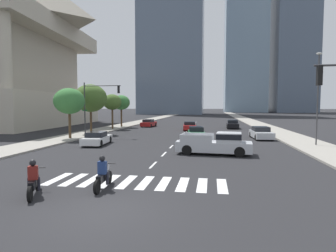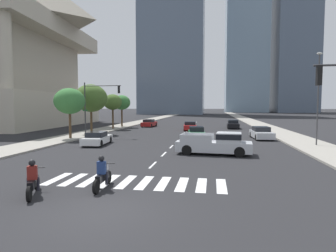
{
  "view_description": "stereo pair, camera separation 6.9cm",
  "coord_description": "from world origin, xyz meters",
  "px_view_note": "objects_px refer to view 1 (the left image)",
  "views": [
    {
      "loc": [
        3.54,
        -9.01,
        3.62
      ],
      "look_at": [
        0.0,
        13.79,
        2.0
      ],
      "focal_mm": 30.04,
      "sensor_mm": 36.0,
      "label": 1
    },
    {
      "loc": [
        3.61,
        -9.0,
        3.62
      ],
      "look_at": [
        0.0,
        13.79,
        2.0
      ],
      "focal_mm": 30.04,
      "sensor_mm": 36.0,
      "label": 2
    }
  ],
  "objects_px": {
    "sedan_black_3": "(233,125)",
    "motorcycle_lead": "(103,176)",
    "sedan_silver_0": "(261,133)",
    "street_tree_fourth": "(121,103)",
    "sedan_red_1": "(149,123)",
    "sedan_green_2": "(196,133)",
    "pickup_truck": "(217,144)",
    "sedan_red_5": "(190,126)",
    "street_tree_third": "(112,102)",
    "street_tree_nearest": "(69,101)",
    "motorcycle_trailing": "(34,181)",
    "street_tree_second": "(91,98)",
    "sedan_white_4": "(97,139)",
    "traffic_signal_far": "(97,99)",
    "street_lamp_east": "(318,92)"
  },
  "relations": [
    {
      "from": "motorcycle_lead",
      "to": "pickup_truck",
      "type": "bearing_deg",
      "value": -30.7
    },
    {
      "from": "sedan_white_4",
      "to": "traffic_signal_far",
      "type": "height_order",
      "value": "traffic_signal_far"
    },
    {
      "from": "motorcycle_trailing",
      "to": "street_tree_third",
      "type": "relative_size",
      "value": 0.39
    },
    {
      "from": "motorcycle_lead",
      "to": "motorcycle_trailing",
      "type": "bearing_deg",
      "value": 115.93
    },
    {
      "from": "sedan_green_2",
      "to": "sedan_red_5",
      "type": "distance_m",
      "value": 10.82
    },
    {
      "from": "street_tree_nearest",
      "to": "sedan_green_2",
      "type": "bearing_deg",
      "value": 13.77
    },
    {
      "from": "sedan_red_1",
      "to": "street_tree_third",
      "type": "distance_m",
      "value": 8.76
    },
    {
      "from": "street_tree_nearest",
      "to": "street_tree_fourth",
      "type": "relative_size",
      "value": 1.01
    },
    {
      "from": "motorcycle_trailing",
      "to": "sedan_red_5",
      "type": "xyz_separation_m",
      "value": [
        3.81,
        32.44,
        0.01
      ]
    },
    {
      "from": "sedan_red_5",
      "to": "street_tree_third",
      "type": "bearing_deg",
      "value": -91.75
    },
    {
      "from": "street_tree_third",
      "to": "street_tree_second",
      "type": "bearing_deg",
      "value": -90.0
    },
    {
      "from": "motorcycle_lead",
      "to": "sedan_black_3",
      "type": "distance_m",
      "value": 36.45
    },
    {
      "from": "sedan_silver_0",
      "to": "street_tree_fourth",
      "type": "xyz_separation_m",
      "value": [
        -20.81,
        13.99,
        3.63
      ]
    },
    {
      "from": "pickup_truck",
      "to": "street_lamp_east",
      "type": "distance_m",
      "value": 11.23
    },
    {
      "from": "sedan_black_3",
      "to": "motorcycle_lead",
      "type": "bearing_deg",
      "value": -11.51
    },
    {
      "from": "sedan_white_4",
      "to": "sedan_red_5",
      "type": "height_order",
      "value": "sedan_red_5"
    },
    {
      "from": "sedan_red_1",
      "to": "sedan_white_4",
      "type": "height_order",
      "value": "sedan_red_1"
    },
    {
      "from": "motorcycle_lead",
      "to": "pickup_truck",
      "type": "height_order",
      "value": "pickup_truck"
    },
    {
      "from": "motorcycle_trailing",
      "to": "pickup_truck",
      "type": "distance_m",
      "value": 13.43
    },
    {
      "from": "sedan_green_2",
      "to": "sedan_silver_0",
      "type": "bearing_deg",
      "value": 88.19
    },
    {
      "from": "pickup_truck",
      "to": "sedan_red_1",
      "type": "xyz_separation_m",
      "value": [
        -11.53,
        27.42,
        -0.21
      ]
    },
    {
      "from": "sedan_white_4",
      "to": "street_tree_third",
      "type": "xyz_separation_m",
      "value": [
        -4.67,
        17.04,
        3.68
      ]
    },
    {
      "from": "sedan_black_3",
      "to": "street_tree_second",
      "type": "relative_size",
      "value": 0.76
    },
    {
      "from": "motorcycle_lead",
      "to": "sedan_silver_0",
      "type": "bearing_deg",
      "value": -28.86
    },
    {
      "from": "motorcycle_trailing",
      "to": "street_tree_second",
      "type": "bearing_deg",
      "value": -5.26
    },
    {
      "from": "sedan_red_1",
      "to": "traffic_signal_far",
      "type": "relative_size",
      "value": 0.72
    },
    {
      "from": "pickup_truck",
      "to": "sedan_silver_0",
      "type": "distance_m",
      "value": 12.21
    },
    {
      "from": "street_tree_third",
      "to": "street_lamp_east",
      "type": "bearing_deg",
      "value": -31.53
    },
    {
      "from": "sedan_silver_0",
      "to": "sedan_red_5",
      "type": "height_order",
      "value": "sedan_silver_0"
    },
    {
      "from": "sedan_silver_0",
      "to": "sedan_black_3",
      "type": "distance_m",
      "value": 14.79
    },
    {
      "from": "sedan_white_4",
      "to": "street_lamp_east",
      "type": "bearing_deg",
      "value": -89.18
    },
    {
      "from": "street_lamp_east",
      "to": "sedan_white_4",
      "type": "bearing_deg",
      "value": -174.55
    },
    {
      "from": "sedan_green_2",
      "to": "pickup_truck",
      "type": "bearing_deg",
      "value": 5.85
    },
    {
      "from": "motorcycle_lead",
      "to": "motorcycle_trailing",
      "type": "distance_m",
      "value": 2.76
    },
    {
      "from": "sedan_white_4",
      "to": "street_tree_fourth",
      "type": "distance_m",
      "value": 22.27
    },
    {
      "from": "street_tree_nearest",
      "to": "street_tree_second",
      "type": "height_order",
      "value": "street_tree_second"
    },
    {
      "from": "sedan_green_2",
      "to": "sedan_white_4",
      "type": "relative_size",
      "value": 1.08
    },
    {
      "from": "motorcycle_lead",
      "to": "sedan_silver_0",
      "type": "xyz_separation_m",
      "value": [
        10.17,
        20.89,
        0.04
      ]
    },
    {
      "from": "motorcycle_lead",
      "to": "street_lamp_east",
      "type": "xyz_separation_m",
      "value": [
        14.02,
        15.33,
        4.28
      ]
    },
    {
      "from": "sedan_black_3",
      "to": "traffic_signal_far",
      "type": "height_order",
      "value": "traffic_signal_far"
    },
    {
      "from": "sedan_red_1",
      "to": "street_lamp_east",
      "type": "bearing_deg",
      "value": -132.48
    },
    {
      "from": "traffic_signal_far",
      "to": "street_tree_fourth",
      "type": "relative_size",
      "value": 1.17
    },
    {
      "from": "street_tree_nearest",
      "to": "sedan_white_4",
      "type": "bearing_deg",
      "value": -38.01
    },
    {
      "from": "sedan_red_1",
      "to": "sedan_green_2",
      "type": "relative_size",
      "value": 0.94
    },
    {
      "from": "street_lamp_east",
      "to": "street_tree_third",
      "type": "distance_m",
      "value": 28.95
    },
    {
      "from": "street_tree_nearest",
      "to": "street_tree_third",
      "type": "xyz_separation_m",
      "value": [
        0.0,
        13.4,
        0.08
      ]
    },
    {
      "from": "sedan_green_2",
      "to": "street_lamp_east",
      "type": "relative_size",
      "value": 0.59
    },
    {
      "from": "street_tree_third",
      "to": "traffic_signal_far",
      "type": "bearing_deg",
      "value": -79.15
    },
    {
      "from": "sedan_red_5",
      "to": "traffic_signal_far",
      "type": "xyz_separation_m",
      "value": [
        -10.03,
        -11.13,
        3.86
      ]
    },
    {
      "from": "sedan_red_1",
      "to": "sedan_green_2",
      "type": "xyz_separation_m",
      "value": [
        9.35,
        -16.78,
        -0.0
      ]
    }
  ]
}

